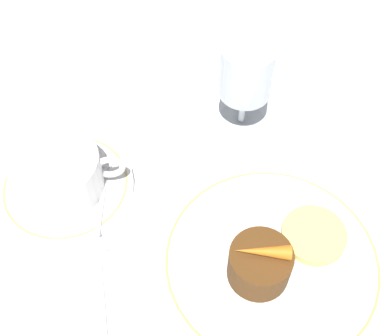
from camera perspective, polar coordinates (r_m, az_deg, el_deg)
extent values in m
plane|color=white|center=(0.58, 4.31, -8.88)|extent=(3.00, 3.00, 0.00)
cylinder|color=white|center=(0.57, 8.44, -9.97)|extent=(0.24, 0.24, 0.01)
torus|color=tan|center=(0.57, 8.50, -9.73)|extent=(0.22, 0.22, 0.00)
cylinder|color=white|center=(0.63, -13.24, -1.97)|extent=(0.16, 0.16, 0.01)
torus|color=tan|center=(0.63, -13.31, -1.77)|extent=(0.14, 0.14, 0.00)
cylinder|color=white|center=(0.61, -14.17, -0.57)|extent=(0.10, 0.10, 0.05)
cylinder|color=brown|center=(0.61, -14.23, -0.39)|extent=(0.08, 0.08, 0.04)
torus|color=white|center=(0.60, -8.75, 0.09)|extent=(0.04, 0.01, 0.04)
cube|color=silver|center=(0.61, -9.58, -3.45)|extent=(0.02, 0.09, 0.00)
ellipsoid|color=silver|center=(0.64, -9.05, 0.73)|extent=(0.02, 0.02, 0.00)
cylinder|color=silver|center=(0.68, 5.24, 5.05)|extent=(0.06, 0.06, 0.01)
cylinder|color=silver|center=(0.66, 5.42, 6.63)|extent=(0.01, 0.01, 0.05)
cylinder|color=silver|center=(0.62, 5.85, 10.31)|extent=(0.06, 0.06, 0.07)
cylinder|color=#5B0F1E|center=(0.63, 5.75, 9.45)|extent=(0.05, 0.05, 0.04)
cube|color=silver|center=(0.56, -9.56, -15.48)|extent=(0.02, 0.15, 0.01)
cube|color=silver|center=(0.60, -10.23, -6.70)|extent=(0.02, 0.05, 0.01)
cylinder|color=#563314|center=(0.54, 7.23, -10.17)|extent=(0.06, 0.06, 0.04)
cone|color=orange|center=(0.52, 7.55, -8.83)|extent=(0.06, 0.02, 0.02)
cylinder|color=#EFE075|center=(0.58, 12.97, -7.36)|extent=(0.07, 0.07, 0.01)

